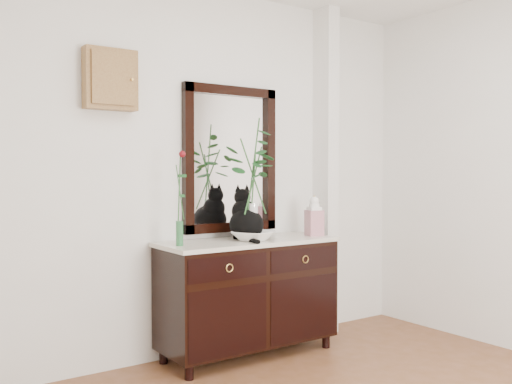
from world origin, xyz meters
TOP-DOWN VIEW (x-y plane):
  - wall_back at (0.00, 1.98)m, footprint 3.60×0.04m
  - pilaster at (1.00, 1.90)m, footprint 0.12×0.20m
  - sideboard at (0.10, 1.73)m, footprint 1.33×0.52m
  - wall_mirror at (0.10, 1.97)m, footprint 0.80×0.06m
  - key_cabinet at (-0.85, 1.94)m, footprint 0.35×0.10m
  - cat at (0.07, 1.71)m, footprint 0.32×0.37m
  - lotus_bowl at (0.09, 1.65)m, footprint 0.38×0.38m
  - vase_branches at (0.09, 1.65)m, footprint 0.48×0.48m
  - bud_vase_rose at (-0.47, 1.70)m, footprint 0.08×0.08m
  - ginger_jar at (0.67, 1.66)m, footprint 0.14×0.14m

SIDE VIEW (x-z plane):
  - sideboard at x=0.10m, z-range 0.06..0.88m
  - lotus_bowl at x=0.09m, z-range 0.85..0.92m
  - ginger_jar at x=0.67m, z-range 0.85..1.16m
  - cat at x=0.07m, z-range 0.85..1.23m
  - bud_vase_rose at x=-0.47m, z-range 0.85..1.49m
  - vase_branches at x=0.09m, z-range 0.87..1.74m
  - wall_back at x=0.00m, z-range 0.00..2.70m
  - pilaster at x=1.00m, z-range 0.00..2.70m
  - wall_mirror at x=0.10m, z-range 0.89..1.99m
  - key_cabinet at x=-0.85m, z-range 1.75..2.15m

